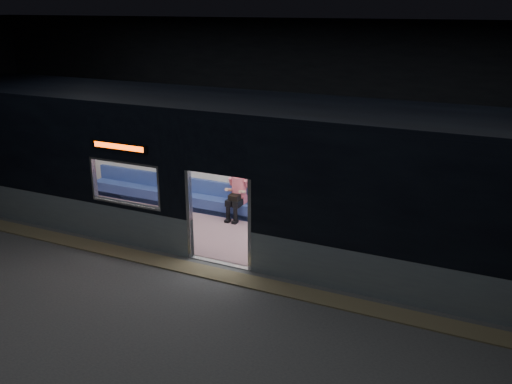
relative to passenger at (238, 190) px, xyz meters
The scene contains 7 objects.
station_floor 3.73m from the passenger, 77.17° to the right, with size 24.00×14.00×0.01m, color #47494C.
station_envelope 4.63m from the passenger, 77.17° to the right, with size 24.00×14.00×5.00m.
tactile_strip 3.20m from the passenger, 74.92° to the right, with size 22.80×0.50×0.03m, color #8C7F59.
metro_car 1.66m from the passenger, 51.21° to the right, with size 18.00×3.04×3.35m.
passenger is the anchor object (origin of this frame).
handbag 0.26m from the passenger, 86.99° to the right, with size 0.27×0.23×0.14m, color black.
transit_map 5.06m from the passenger, ahead, with size 1.08×0.03×0.70m, color white.
Camera 1 is at (5.20, -8.32, 5.37)m, focal length 38.00 mm.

